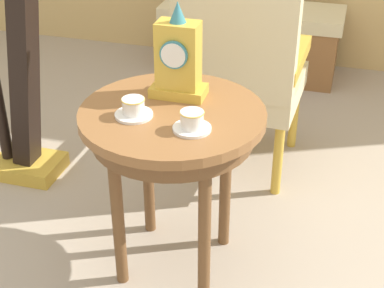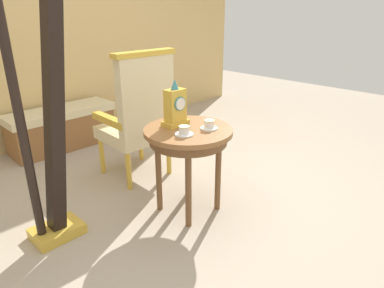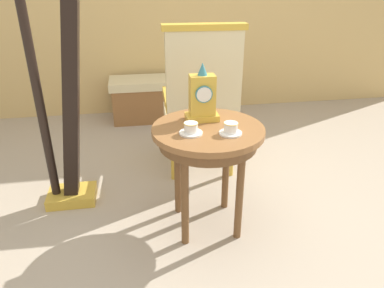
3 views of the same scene
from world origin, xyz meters
TOP-DOWN VIEW (x-y plane):
  - ground_plane at (0.00, 0.00)m, footprint 10.00×10.00m
  - side_table at (0.04, 0.07)m, footprint 0.63×0.63m
  - teacup_left at (-0.07, 0.00)m, footprint 0.13×0.13m
  - teacup_right at (0.14, -0.04)m, footprint 0.12×0.12m
  - mantel_clock at (0.03, 0.19)m, footprint 0.19×0.11m
  - armchair at (0.13, 0.76)m, footprint 0.56×0.55m
  - harp at (-0.79, 0.48)m, footprint 0.40×0.24m
  - window_bench at (-0.03, 1.95)m, footprint 1.13×0.40m

SIDE VIEW (x-z plane):
  - ground_plane at x=0.00m, z-range 0.00..0.00m
  - window_bench at x=-0.03m, z-range 0.00..0.44m
  - side_table at x=0.04m, z-range 0.24..0.90m
  - armchair at x=0.13m, z-range 0.02..1.16m
  - teacup_left at x=-0.07m, z-range 0.65..0.72m
  - teacup_right at x=0.14m, z-range 0.65..0.72m
  - harp at x=-0.79m, z-range -0.17..1.63m
  - mantel_clock at x=0.03m, z-range 0.62..0.96m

